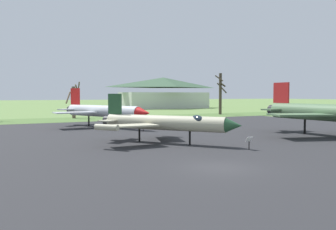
{
  "coord_description": "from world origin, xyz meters",
  "views": [
    {
      "loc": [
        -12.02,
        -16.45,
        4.18
      ],
      "look_at": [
        4.42,
        14.76,
        2.21
      ],
      "focal_mm": 38.14,
      "sensor_mm": 36.0,
      "label": 1
    }
  ],
  "objects": [
    {
      "name": "info_placard_front_right",
      "position": [
        5.85,
        4.34,
        0.65
      ],
      "size": [
        0.54,
        0.28,
        1.04
      ],
      "color": "black",
      "rests_on": "ground"
    },
    {
      "name": "grass_verge_strip",
      "position": [
        0.0,
        44.27,
        0.03
      ],
      "size": [
        135.78,
        12.0,
        0.06
      ],
      "primitive_type": "cube",
      "color": "#4D6D35",
      "rests_on": "ground"
    },
    {
      "name": "bare_tree_center",
      "position": [
        33.44,
        45.79,
        4.71
      ],
      "size": [
        2.18,
        1.79,
        8.86
      ],
      "color": "#42382D",
      "rests_on": "ground"
    },
    {
      "name": "jet_fighter_rear_left",
      "position": [
        1.93,
        27.74,
        2.18
      ],
      "size": [
        11.1,
        14.83,
        5.14
      ],
      "color": "silver",
      "rests_on": "ground"
    },
    {
      "name": "asphalt_apron",
      "position": [
        0.0,
        14.35,
        0.03
      ],
      "size": [
        75.78,
        47.84,
        0.05
      ],
      "primitive_type": "cube",
      "color": "#28282B",
      "rests_on": "ground"
    },
    {
      "name": "bare_tree_left_of_center",
      "position": [
        2.73,
        47.73,
        3.19
      ],
      "size": [
        2.65,
        2.61,
        6.58
      ],
      "color": "brown",
      "rests_on": "ground"
    },
    {
      "name": "info_placard_rear_left",
      "position": [
        4.5,
        20.99,
        0.66
      ],
      "size": [
        0.5,
        0.24,
        1.08
      ],
      "color": "black",
      "rests_on": "ground"
    },
    {
      "name": "ground_plane",
      "position": [
        0.0,
        0.0,
        0.0
      ],
      "size": [
        600.0,
        600.0,
        0.0
      ],
      "primitive_type": "plane",
      "color": "#607F42"
    },
    {
      "name": "visitor_building",
      "position": [
        39.82,
        85.19,
        4.86
      ],
      "size": [
        28.02,
        16.08,
        9.81
      ],
      "color": "beige",
      "rests_on": "ground"
    },
    {
      "name": "jet_fighter_front_right",
      "position": [
        1.84,
        10.61,
        1.84
      ],
      "size": [
        10.64,
        11.61,
        4.31
      ],
      "color": "#B7B293",
      "rests_on": "ground"
    }
  ]
}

